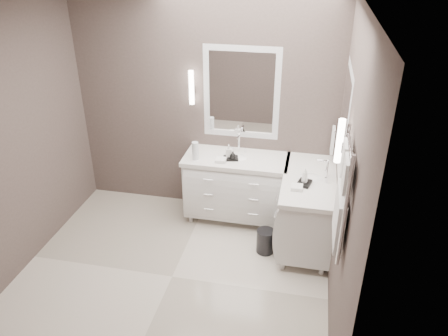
% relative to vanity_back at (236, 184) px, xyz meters
% --- Properties ---
extents(floor, '(3.20, 3.00, 0.01)m').
position_rel_vanity_back_xyz_m(floor, '(-0.45, -1.23, -0.49)').
color(floor, beige).
rests_on(floor, ground).
extents(ceiling, '(3.20, 3.00, 0.01)m').
position_rel_vanity_back_xyz_m(ceiling, '(-0.45, -1.23, 2.22)').
color(ceiling, white).
rests_on(ceiling, wall_back).
extents(wall_back, '(3.20, 0.01, 2.70)m').
position_rel_vanity_back_xyz_m(wall_back, '(-0.45, 0.28, 0.86)').
color(wall_back, '#4F423F').
rests_on(wall_back, floor).
extents(wall_front, '(3.20, 0.01, 2.70)m').
position_rel_vanity_back_xyz_m(wall_front, '(-0.45, -2.73, 0.86)').
color(wall_front, '#4F423F').
rests_on(wall_front, floor).
extents(wall_left, '(0.01, 3.00, 2.70)m').
position_rel_vanity_back_xyz_m(wall_left, '(-2.06, -1.23, 0.86)').
color(wall_left, '#4F423F').
rests_on(wall_left, floor).
extents(wall_right, '(0.01, 3.00, 2.70)m').
position_rel_vanity_back_xyz_m(wall_right, '(1.15, -1.23, 0.86)').
color(wall_right, '#4F423F').
rests_on(wall_right, floor).
extents(vanity_back, '(1.24, 0.59, 0.97)m').
position_rel_vanity_back_xyz_m(vanity_back, '(0.00, 0.00, 0.00)').
color(vanity_back, white).
rests_on(vanity_back, floor).
extents(vanity_right, '(0.59, 1.24, 0.97)m').
position_rel_vanity_back_xyz_m(vanity_right, '(0.88, -0.33, 0.00)').
color(vanity_right, white).
rests_on(vanity_right, floor).
extents(mirror_back, '(0.90, 0.02, 1.10)m').
position_rel_vanity_back_xyz_m(mirror_back, '(-0.00, 0.26, 1.06)').
color(mirror_back, white).
rests_on(mirror_back, wall_back).
extents(mirror_right, '(0.02, 0.90, 1.10)m').
position_rel_vanity_back_xyz_m(mirror_right, '(1.14, -0.43, 1.06)').
color(mirror_right, white).
rests_on(mirror_right, wall_right).
extents(sconce_back, '(0.06, 0.06, 0.40)m').
position_rel_vanity_back_xyz_m(sconce_back, '(-0.58, 0.20, 1.11)').
color(sconce_back, white).
rests_on(sconce_back, wall_back).
extents(sconce_right, '(0.06, 0.06, 0.40)m').
position_rel_vanity_back_xyz_m(sconce_right, '(1.08, -1.01, 1.11)').
color(sconce_right, white).
rests_on(sconce_right, wall_right).
extents(towel_bar_corner, '(0.03, 0.22, 0.30)m').
position_rel_vanity_back_xyz_m(towel_bar_corner, '(1.09, 0.13, 0.63)').
color(towel_bar_corner, white).
rests_on(towel_bar_corner, wall_right).
extents(towel_ladder, '(0.06, 0.58, 0.90)m').
position_rel_vanity_back_xyz_m(towel_ladder, '(1.10, -1.63, 0.91)').
color(towel_ladder, white).
rests_on(towel_ladder, wall_right).
extents(waste_bin, '(0.22, 0.22, 0.28)m').
position_rel_vanity_back_xyz_m(waste_bin, '(0.45, -0.61, -0.35)').
color(waste_bin, black).
rests_on(waste_bin, floor).
extents(amenity_tray_back, '(0.19, 0.16, 0.03)m').
position_rel_vanity_back_xyz_m(amenity_tray_back, '(-0.06, -0.06, 0.38)').
color(amenity_tray_back, black).
rests_on(amenity_tray_back, vanity_back).
extents(amenity_tray_right, '(0.17, 0.20, 0.03)m').
position_rel_vanity_back_xyz_m(amenity_tray_right, '(0.81, -0.48, 0.38)').
color(amenity_tray_right, black).
rests_on(amenity_tray_right, vanity_right).
extents(water_bottle, '(0.08, 0.08, 0.21)m').
position_rel_vanity_back_xyz_m(water_bottle, '(-0.46, -0.15, 0.47)').
color(water_bottle, silver).
rests_on(water_bottle, vanity_back).
extents(soap_bottle_a, '(0.08, 0.08, 0.14)m').
position_rel_vanity_back_xyz_m(soap_bottle_a, '(-0.09, -0.04, 0.46)').
color(soap_bottle_a, white).
rests_on(soap_bottle_a, amenity_tray_back).
extents(soap_bottle_b, '(0.07, 0.07, 0.09)m').
position_rel_vanity_back_xyz_m(soap_bottle_b, '(-0.03, -0.09, 0.44)').
color(soap_bottle_b, black).
rests_on(soap_bottle_b, amenity_tray_back).
extents(soap_bottle_c, '(0.07, 0.07, 0.17)m').
position_rel_vanity_back_xyz_m(soap_bottle_c, '(0.81, -0.48, 0.47)').
color(soap_bottle_c, white).
rests_on(soap_bottle_c, amenity_tray_right).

